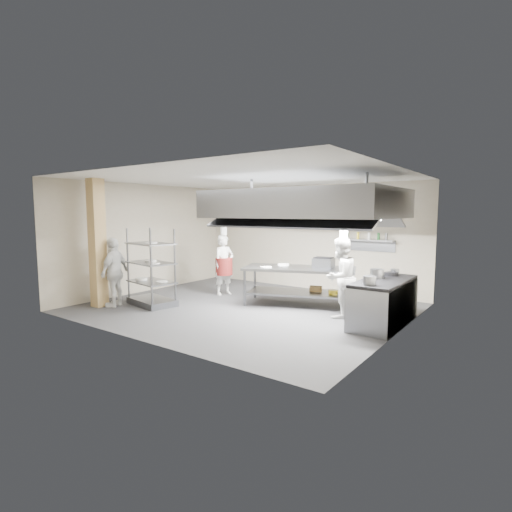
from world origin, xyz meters
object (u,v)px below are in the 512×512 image
Objects in this scene: island at (299,286)px; pass_rack at (151,267)px; chef_line at (340,277)px; chef_plating at (115,272)px; stockpot at (377,274)px; griddle at (324,263)px; chef_head at (224,265)px; cooking_range at (384,303)px.

pass_rack is (-2.88, -2.08, 0.46)m from island.
chef_line is 1.04× the size of chef_plating.
island is at bearing 46.25° from pass_rack.
stockpot reaches higher than island.
chef_line reaches higher than griddle.
island is 1.42× the size of pass_rack.
chef_line reaches higher than island.
stockpot is (2.03, -0.41, 0.54)m from island.
pass_rack is 0.84m from chef_plating.
stockpot is at bearing 29.27° from pass_rack.
chef_head is at bearing 81.54° from pass_rack.
chef_head is 0.95× the size of chef_line.
pass_rack is at bearing -57.41° from chef_line.
chef_head reaches higher than island.
chef_line is 0.77m from stockpot.
stockpot is at bearing 152.71° from cooking_range.
chef_plating is (-0.59, -0.60, -0.10)m from pass_rack.
cooking_range is 0.61m from stockpot.
chef_line is at bearing 179.37° from cooking_range.
griddle is 1.73× the size of stockpot.
chef_head is (0.66, 1.93, -0.11)m from pass_rack.
cooking_range is at bearing 101.01° from chef_line.
island is 1.31× the size of cooking_range.
griddle reaches higher than cooking_range.
chef_head is at bearing 175.52° from cooking_range.
pass_rack is 4.45m from chef_line.
chef_plating reaches higher than stockpot.
griddle is at bearing -123.32° from chef_line.
chef_head is 3.51× the size of griddle.
chef_plating reaches higher than cooking_range.
chef_head is 4.26m from stockpot.
chef_head is 2.77m from griddle.
stockpot is (0.76, 0.08, 0.14)m from chef_line.
chef_line is at bearing -173.76° from stockpot.
chef_plating is 4.96m from griddle.
griddle is at bearing 155.76° from stockpot.
island is 5.65× the size of griddle.
island is 0.81m from griddle.
chef_plating is at bearing -157.59° from stockpot.
cooking_range is at bearing -79.35° from chef_head.
chef_plating is 5.95m from stockpot.
pass_rack is at bearing 176.22° from chef_head.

